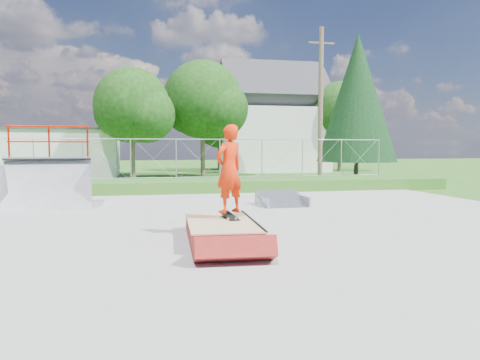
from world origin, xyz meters
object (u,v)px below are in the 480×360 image
at_px(flat_bank_ramp, 282,200).
at_px(grind_box, 221,231).
at_px(skater, 229,172).
at_px(quarter_pipe, 47,167).

bearing_deg(flat_bank_ramp, grind_box, -121.18).
distance_m(flat_bank_ramp, skater, 5.63).
bearing_deg(grind_box, flat_bank_ramp, 63.90).
xyz_separation_m(flat_bank_ramp, skater, (-2.68, -4.81, 1.17)).
bearing_deg(flat_bank_ramp, skater, -120.66).
relative_size(grind_box, flat_bank_ramp, 1.89).
bearing_deg(grind_box, skater, 56.43).
bearing_deg(quarter_pipe, flat_bank_ramp, -13.10).
distance_m(grind_box, skater, 1.24).
relative_size(quarter_pipe, flat_bank_ramp, 1.73).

